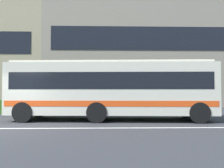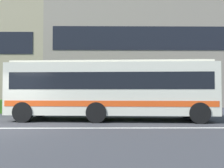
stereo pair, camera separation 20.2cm
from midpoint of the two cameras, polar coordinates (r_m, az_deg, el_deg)
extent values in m
cube|color=#31651A|center=(17.25, -22.19, -5.25)|extent=(21.78, 1.10, 0.92)
cube|color=gray|center=(26.13, 9.69, 7.21)|extent=(22.36, 8.36, 11.24)
cube|color=black|center=(22.27, 11.82, 11.17)|extent=(20.58, 0.04, 2.25)
cube|color=beige|center=(12.08, -0.77, -1.24)|extent=(10.64, 3.13, 2.60)
cube|color=black|center=(12.09, -0.77, 0.61)|extent=(10.01, 3.11, 0.83)
cube|color=#E44917|center=(12.09, -0.77, -4.64)|extent=(10.43, 3.14, 0.28)
cube|color=beige|center=(12.17, -0.77, 5.18)|extent=(10.20, 2.70, 0.12)
cube|color=black|center=(12.96, 23.17, 0.59)|extent=(0.16, 2.09, 0.92)
cylinder|color=black|center=(13.76, 17.56, -6.03)|extent=(1.02, 0.34, 1.00)
cylinder|color=black|center=(11.57, 20.65, -6.81)|extent=(1.02, 0.34, 1.00)
cylinder|color=black|center=(13.31, -3.30, -6.26)|extent=(1.02, 0.34, 1.00)
cylinder|color=black|center=(11.03, -4.39, -7.17)|extent=(1.02, 0.34, 1.00)
cylinder|color=black|center=(14.10, -18.18, -5.92)|extent=(1.02, 0.34, 1.00)
cylinder|color=black|center=(11.98, -21.98, -6.62)|extent=(1.02, 0.34, 1.00)
camera|label=1|loc=(0.10, -90.47, 0.02)|focal=36.33mm
camera|label=2|loc=(0.10, 89.53, -0.02)|focal=36.33mm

